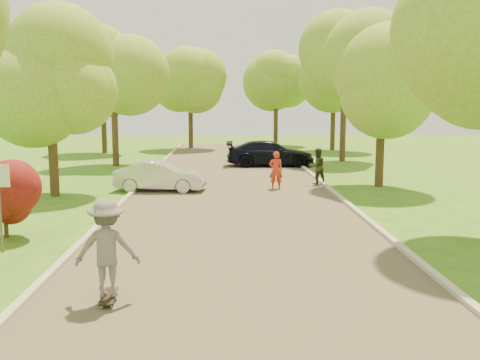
{
  "coord_description": "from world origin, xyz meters",
  "views": [
    {
      "loc": [
        -0.36,
        -8.87,
        3.65
      ],
      "look_at": [
        0.12,
        7.22,
        1.3
      ],
      "focal_mm": 40.0,
      "sensor_mm": 36.0,
      "label": 1
    }
  ],
  "objects": [
    {
      "name": "ground",
      "position": [
        0.0,
        0.0,
        0.0
      ],
      "size": [
        100.0,
        100.0,
        0.0
      ],
      "primitive_type": "plane",
      "color": "#2E721B",
      "rests_on": "ground"
    },
    {
      "name": "road",
      "position": [
        0.0,
        8.0,
        0.01
      ],
      "size": [
        8.0,
        60.0,
        0.01
      ],
      "primitive_type": "cube",
      "color": "#4C4438",
      "rests_on": "ground"
    },
    {
      "name": "curb_left",
      "position": [
        -4.05,
        8.0,
        0.06
      ],
      "size": [
        0.18,
        60.0,
        0.12
      ],
      "primitive_type": "cube",
      "color": "#B2AD9E",
      "rests_on": "ground"
    },
    {
      "name": "curb_right",
      "position": [
        4.05,
        8.0,
        0.06
      ],
      "size": [
        0.18,
        60.0,
        0.12
      ],
      "primitive_type": "cube",
      "color": "#B2AD9E",
      "rests_on": "ground"
    },
    {
      "name": "red_shrub",
      "position": [
        -6.3,
        5.5,
        1.1
      ],
      "size": [
        1.7,
        1.7,
        1.95
      ],
      "color": "#382619",
      "rests_on": "ground"
    },
    {
      "name": "tree_l_midb",
      "position": [
        -6.81,
        12.0,
        4.59
      ],
      "size": [
        4.3,
        4.2,
        6.62
      ],
      "color": "#382619",
      "rests_on": "ground"
    },
    {
      "name": "tree_l_far",
      "position": [
        -6.39,
        22.0,
        5.47
      ],
      "size": [
        4.92,
        4.8,
        7.79
      ],
      "color": "#382619",
      "rests_on": "ground"
    },
    {
      "name": "tree_r_midb",
      "position": [
        6.6,
        14.0,
        4.88
      ],
      "size": [
        4.51,
        4.4,
        7.01
      ],
      "color": "#382619",
      "rests_on": "ground"
    },
    {
      "name": "tree_r_far",
      "position": [
        7.23,
        24.0,
        5.83
      ],
      "size": [
        5.33,
        5.2,
        8.34
      ],
      "color": "#382619",
      "rests_on": "ground"
    },
    {
      "name": "tree_bg_a",
      "position": [
        -8.78,
        30.0,
        5.31
      ],
      "size": [
        5.12,
        5.0,
        7.72
      ],
      "color": "#382619",
      "rests_on": "ground"
    },
    {
      "name": "tree_bg_b",
      "position": [
        8.22,
        32.0,
        5.54
      ],
      "size": [
        5.12,
        5.0,
        7.95
      ],
      "color": "#382619",
      "rests_on": "ground"
    },
    {
      "name": "tree_bg_c",
      "position": [
        -2.79,
        34.0,
        5.02
      ],
      "size": [
        4.92,
        4.8,
        7.33
      ],
      "color": "#382619",
      "rests_on": "ground"
    },
    {
      "name": "tree_bg_d",
      "position": [
        4.22,
        36.0,
        5.31
      ],
      "size": [
        5.12,
        5.0,
        7.72
      ],
      "color": "#382619",
      "rests_on": "ground"
    },
    {
      "name": "silver_sedan",
      "position": [
        -3.0,
        13.09,
        0.61
      ],
      "size": [
        3.85,
        1.74,
        1.23
      ],
      "primitive_type": "imported",
      "rotation": [
        0.0,
        0.0,
        1.45
      ],
      "color": "silver",
      "rests_on": "ground"
    },
    {
      "name": "dark_sedan",
      "position": [
        2.3,
        21.63,
        0.73
      ],
      "size": [
        5.07,
        2.17,
        1.46
      ],
      "primitive_type": "imported",
      "rotation": [
        0.0,
        0.0,
        1.54
      ],
      "color": "black",
      "rests_on": "ground"
    },
    {
      "name": "longboard",
      "position": [
        -2.5,
        0.64,
        0.1
      ],
      "size": [
        0.34,
        0.94,
        0.11
      ],
      "rotation": [
        0.0,
        0.0,
        3.23
      ],
      "color": "black",
      "rests_on": "ground"
    },
    {
      "name": "skateboarder",
      "position": [
        -2.5,
        0.64,
        1.02
      ],
      "size": [
        1.22,
        0.77,
        1.8
      ],
      "primitive_type": "imported",
      "rotation": [
        0.0,
        0.0,
        3.23
      ],
      "color": "slate",
      "rests_on": "longboard"
    },
    {
      "name": "person_striped",
      "position": [
        1.83,
        13.45,
        0.8
      ],
      "size": [
        0.6,
        0.42,
        1.6
      ],
      "primitive_type": "imported",
      "rotation": [
        0.0,
        0.0,
        3.08
      ],
      "color": "red",
      "rests_on": "ground"
    },
    {
      "name": "person_olive",
      "position": [
        3.8,
        14.66,
        0.81
      ],
      "size": [
        0.94,
        0.83,
        1.62
      ],
      "primitive_type": "imported",
      "rotation": [
        0.0,
        0.0,
        3.46
      ],
      "color": "#292E1C",
      "rests_on": "ground"
    }
  ]
}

